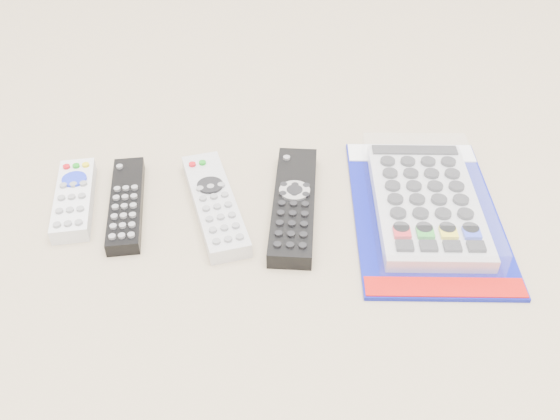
{
  "coord_description": "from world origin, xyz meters",
  "views": [
    {
      "loc": [
        -0.03,
        -0.56,
        0.48
      ],
      "look_at": [
        0.01,
        0.0,
        0.01
      ],
      "focal_mm": 40.0,
      "sensor_mm": 36.0,
      "label": 1
    }
  ],
  "objects": [
    {
      "name": "remote_small_grey",
      "position": [
        -0.23,
        0.05,
        0.01
      ],
      "size": [
        0.05,
        0.14,
        0.02
      ],
      "rotation": [
        0.0,
        0.0,
        0.08
      ],
      "color": "silver",
      "rests_on": "ground"
    },
    {
      "name": "remote_slim_black",
      "position": [
        -0.17,
        0.04,
        0.01
      ],
      "size": [
        0.05,
        0.17,
        0.02
      ],
      "rotation": [
        0.0,
        0.0,
        0.05
      ],
      "color": "black",
      "rests_on": "ground"
    },
    {
      "name": "remote_silver_dvd",
      "position": [
        -0.06,
        0.03,
        0.01
      ],
      "size": [
        0.08,
        0.19,
        0.02
      ],
      "rotation": [
        0.0,
        0.0,
        0.2
      ],
      "color": "silver",
      "rests_on": "ground"
    },
    {
      "name": "remote_large_black",
      "position": [
        0.03,
        0.02,
        0.01
      ],
      "size": [
        0.08,
        0.21,
        0.02
      ],
      "rotation": [
        0.0,
        0.0,
        -0.15
      ],
      "color": "black",
      "rests_on": "ground"
    },
    {
      "name": "jumbo_remote_packaged",
      "position": [
        0.19,
        0.0,
        0.02
      ],
      "size": [
        0.2,
        0.3,
        0.04
      ],
      "rotation": [
        0.0,
        0.0,
        -0.1
      ],
      "color": "#0C138B",
      "rests_on": "ground"
    }
  ]
}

